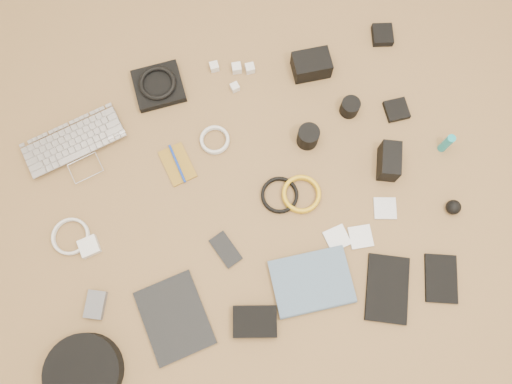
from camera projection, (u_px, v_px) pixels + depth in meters
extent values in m
cube|color=olive|center=(248.00, 205.00, 1.69)|extent=(4.00, 4.00, 0.04)
imported|color=#B3B4B8|center=(80.00, 154.00, 1.70)|extent=(0.39, 0.31, 0.03)
cube|color=black|center=(159.00, 86.00, 1.76)|extent=(0.17, 0.16, 0.03)
torus|color=black|center=(157.00, 83.00, 1.74)|extent=(0.15, 0.15, 0.02)
cube|color=silver|center=(214.00, 67.00, 1.79)|extent=(0.03, 0.03, 0.03)
cube|color=silver|center=(237.00, 68.00, 1.78)|extent=(0.04, 0.04, 0.03)
cube|color=silver|center=(250.00, 68.00, 1.78)|extent=(0.03, 0.03, 0.03)
cube|color=silver|center=(235.00, 87.00, 1.77)|extent=(0.03, 0.03, 0.03)
cube|color=black|center=(311.00, 65.00, 1.76)|extent=(0.13, 0.10, 0.08)
cube|color=black|center=(382.00, 35.00, 1.82)|extent=(0.09, 0.10, 0.03)
cube|color=olive|center=(178.00, 164.00, 1.70)|extent=(0.11, 0.15, 0.01)
cylinder|color=#13319E|center=(177.00, 164.00, 1.69)|extent=(0.03, 0.14, 0.01)
torus|color=silver|center=(215.00, 141.00, 1.72)|extent=(0.11, 0.11, 0.01)
cylinder|color=black|center=(308.00, 137.00, 1.69)|extent=(0.09, 0.09, 0.08)
cylinder|color=black|center=(350.00, 107.00, 1.73)|extent=(0.07, 0.07, 0.06)
cube|color=black|center=(396.00, 110.00, 1.75)|extent=(0.08, 0.08, 0.02)
cube|color=silver|center=(89.00, 247.00, 1.62)|extent=(0.07, 0.07, 0.03)
torus|color=silver|center=(71.00, 237.00, 1.64)|extent=(0.14, 0.14, 0.01)
torus|color=black|center=(280.00, 195.00, 1.67)|extent=(0.17, 0.17, 0.01)
torus|color=gold|center=(301.00, 195.00, 1.67)|extent=(0.16, 0.16, 0.01)
cube|color=black|center=(389.00, 161.00, 1.66)|extent=(0.10, 0.13, 0.09)
cylinder|color=teal|center=(446.00, 143.00, 1.67)|extent=(0.03, 0.03, 0.10)
cube|color=#56565B|center=(95.00, 305.00, 1.57)|extent=(0.09, 0.10, 0.02)
cube|color=black|center=(175.00, 318.00, 1.57)|extent=(0.22, 0.27, 0.01)
cube|color=black|center=(226.00, 250.00, 1.63)|extent=(0.10, 0.13, 0.01)
cube|color=silver|center=(337.00, 238.00, 1.63)|extent=(0.08, 0.08, 0.01)
cube|color=silver|center=(361.00, 237.00, 1.64)|extent=(0.08, 0.08, 0.01)
cube|color=silver|center=(385.00, 208.00, 1.66)|extent=(0.09, 0.09, 0.01)
sphere|color=black|center=(453.00, 207.00, 1.64)|extent=(0.06, 0.06, 0.05)
cylinder|color=black|center=(84.00, 372.00, 1.50)|extent=(0.23, 0.23, 0.06)
cube|color=black|center=(255.00, 322.00, 1.55)|extent=(0.16, 0.13, 0.03)
imported|color=#475F79|center=(319.00, 311.00, 1.57)|extent=(0.26, 0.20, 0.02)
cube|color=black|center=(387.00, 289.00, 1.59)|extent=(0.20, 0.25, 0.02)
cube|color=black|center=(441.00, 279.00, 1.60)|extent=(0.14, 0.18, 0.01)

